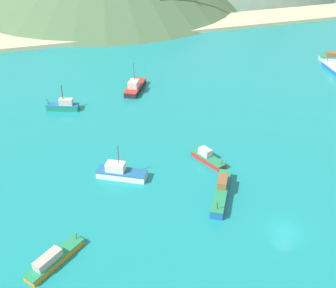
{
  "coord_description": "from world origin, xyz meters",
  "views": [
    {
      "loc": [
        -29.15,
        -35.94,
        40.3
      ],
      "look_at": [
        -8.35,
        26.29,
        0.69
      ],
      "focal_mm": 44.71,
      "sensor_mm": 36.0,
      "label": 1
    }
  ],
  "objects_px": {
    "fishing_boat_12": "(120,172)",
    "fishing_boat_4": "(53,259)",
    "fishing_boat_10": "(221,192)",
    "fishing_boat_11": "(208,158)",
    "fishing_boat_3": "(64,106)",
    "fishing_boat_7": "(335,57)",
    "fishing_boat_2": "(135,87)",
    "fishing_boat_8": "(334,68)"
  },
  "relations": [
    {
      "from": "fishing_boat_12",
      "to": "fishing_boat_4",
      "type": "bearing_deg",
      "value": -128.08
    },
    {
      "from": "fishing_boat_10",
      "to": "fishing_boat_11",
      "type": "xyz_separation_m",
      "value": [
        1.91,
        9.7,
        -0.15
      ]
    },
    {
      "from": "fishing_boat_3",
      "to": "fishing_boat_4",
      "type": "distance_m",
      "value": 44.32
    },
    {
      "from": "fishing_boat_7",
      "to": "fishing_boat_12",
      "type": "height_order",
      "value": "fishing_boat_12"
    },
    {
      "from": "fishing_boat_2",
      "to": "fishing_boat_3",
      "type": "distance_m",
      "value": 17.78
    },
    {
      "from": "fishing_boat_3",
      "to": "fishing_boat_12",
      "type": "relative_size",
      "value": 0.85
    },
    {
      "from": "fishing_boat_11",
      "to": "fishing_boat_12",
      "type": "distance_m",
      "value": 15.44
    },
    {
      "from": "fishing_boat_2",
      "to": "fishing_boat_4",
      "type": "relative_size",
      "value": 1.22
    },
    {
      "from": "fishing_boat_3",
      "to": "fishing_boat_12",
      "type": "xyz_separation_m",
      "value": [
        6.0,
        -28.27,
        -0.02
      ]
    },
    {
      "from": "fishing_boat_7",
      "to": "fishing_boat_3",
      "type": "bearing_deg",
      "value": -174.12
    },
    {
      "from": "fishing_boat_2",
      "to": "fishing_boat_11",
      "type": "bearing_deg",
      "value": -82.59
    },
    {
      "from": "fishing_boat_8",
      "to": "fishing_boat_11",
      "type": "height_order",
      "value": "fishing_boat_8"
    },
    {
      "from": "fishing_boat_7",
      "to": "fishing_boat_8",
      "type": "height_order",
      "value": "fishing_boat_8"
    },
    {
      "from": "fishing_boat_8",
      "to": "fishing_boat_10",
      "type": "distance_m",
      "value": 63.11
    },
    {
      "from": "fishing_boat_12",
      "to": "fishing_boat_2",
      "type": "bearing_deg",
      "value": 71.5
    },
    {
      "from": "fishing_boat_3",
      "to": "fishing_boat_4",
      "type": "bearing_deg",
      "value": -98.08
    },
    {
      "from": "fishing_boat_8",
      "to": "fishing_boat_12",
      "type": "xyz_separation_m",
      "value": [
        -63.54,
        -28.61,
        0.02
      ]
    },
    {
      "from": "fishing_boat_2",
      "to": "fishing_boat_10",
      "type": "bearing_deg",
      "value": -86.77
    },
    {
      "from": "fishing_boat_10",
      "to": "fishing_boat_8",
      "type": "bearing_deg",
      "value": 37.58
    },
    {
      "from": "fishing_boat_4",
      "to": "fishing_boat_3",
      "type": "bearing_deg",
      "value": 81.92
    },
    {
      "from": "fishing_boat_11",
      "to": "fishing_boat_12",
      "type": "height_order",
      "value": "fishing_boat_12"
    },
    {
      "from": "fishing_boat_3",
      "to": "fishing_boat_11",
      "type": "height_order",
      "value": "fishing_boat_3"
    },
    {
      "from": "fishing_boat_10",
      "to": "fishing_boat_3",
      "type": "bearing_deg",
      "value": 117.1
    },
    {
      "from": "fishing_boat_4",
      "to": "fishing_boat_10",
      "type": "height_order",
      "value": "fishing_boat_10"
    },
    {
      "from": "fishing_boat_3",
      "to": "fishing_boat_11",
      "type": "bearing_deg",
      "value": -53.02
    },
    {
      "from": "fishing_boat_3",
      "to": "fishing_boat_8",
      "type": "distance_m",
      "value": 69.54
    },
    {
      "from": "fishing_boat_3",
      "to": "fishing_boat_7",
      "type": "xyz_separation_m",
      "value": [
        75.42,
        7.77,
        -0.18
      ]
    },
    {
      "from": "fishing_boat_4",
      "to": "fishing_boat_7",
      "type": "height_order",
      "value": "fishing_boat_7"
    },
    {
      "from": "fishing_boat_3",
      "to": "fishing_boat_7",
      "type": "distance_m",
      "value": 75.82
    },
    {
      "from": "fishing_boat_7",
      "to": "fishing_boat_10",
      "type": "relative_size",
      "value": 0.9
    },
    {
      "from": "fishing_boat_10",
      "to": "fishing_boat_12",
      "type": "xyz_separation_m",
      "value": [
        -13.52,
        9.88,
        0.03
      ]
    },
    {
      "from": "fishing_boat_4",
      "to": "fishing_boat_7",
      "type": "bearing_deg",
      "value": 32.32
    },
    {
      "from": "fishing_boat_2",
      "to": "fishing_boat_10",
      "type": "height_order",
      "value": "fishing_boat_2"
    },
    {
      "from": "fishing_boat_4",
      "to": "fishing_boat_8",
      "type": "bearing_deg",
      "value": 30.27
    },
    {
      "from": "fishing_boat_4",
      "to": "fishing_boat_7",
      "type": "relative_size",
      "value": 0.87
    },
    {
      "from": "fishing_boat_10",
      "to": "fishing_boat_11",
      "type": "height_order",
      "value": "fishing_boat_10"
    },
    {
      "from": "fishing_boat_8",
      "to": "fishing_boat_11",
      "type": "relative_size",
      "value": 1.25
    },
    {
      "from": "fishing_boat_2",
      "to": "fishing_boat_8",
      "type": "bearing_deg",
      "value": -4.97
    },
    {
      "from": "fishing_boat_2",
      "to": "fishing_boat_4",
      "type": "xyz_separation_m",
      "value": [
        -23.32,
        -48.78,
        -0.28
      ]
    },
    {
      "from": "fishing_boat_7",
      "to": "fishing_boat_8",
      "type": "distance_m",
      "value": 9.48
    },
    {
      "from": "fishing_boat_8",
      "to": "fishing_boat_12",
      "type": "bearing_deg",
      "value": -155.76
    },
    {
      "from": "fishing_boat_7",
      "to": "fishing_boat_12",
      "type": "bearing_deg",
      "value": -152.56
    }
  ]
}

